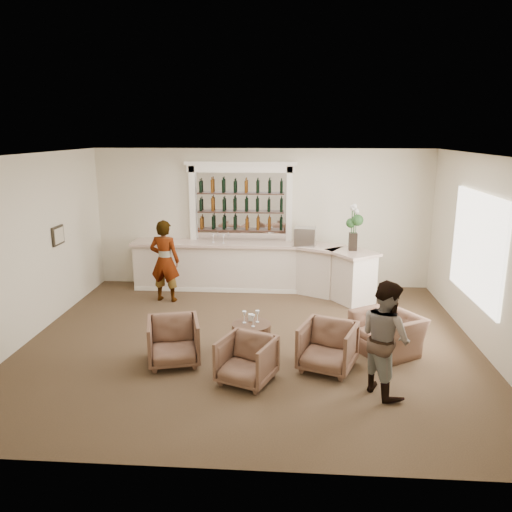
{
  "coord_description": "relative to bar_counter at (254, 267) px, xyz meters",
  "views": [
    {
      "loc": [
        0.68,
        -8.3,
        3.67
      ],
      "look_at": [
        0.04,
        0.9,
        1.37
      ],
      "focal_mm": 35.0,
      "sensor_mm": 36.0,
      "label": 1
    }
  ],
  "objects": [
    {
      "name": "ground",
      "position": [
        0.16,
        -3.0,
        -0.57
      ],
      "size": [
        8.0,
        8.0,
        0.0
      ],
      "primitive_type": "plane",
      "color": "brown",
      "rests_on": "ground"
    },
    {
      "name": "room_shell",
      "position": [
        0.33,
        -2.29,
        1.77
      ],
      "size": [
        8.04,
        7.02,
        3.32
      ],
      "color": "beige",
      "rests_on": "ground"
    },
    {
      "name": "bar_counter",
      "position": [
        0.0,
        0.0,
        0.0
      ],
      "size": [
        5.72,
        1.8,
        1.14
      ],
      "color": "white",
      "rests_on": "ground"
    },
    {
      "name": "back_bar_alcove",
      "position": [
        -0.34,
        0.41,
        1.46
      ],
      "size": [
        2.64,
        0.25,
        3.0
      ],
      "color": "white",
      "rests_on": "ground"
    },
    {
      "name": "cocktail_table",
      "position": [
        0.21,
        -3.37,
        -0.32
      ],
      "size": [
        0.67,
        0.67,
        0.5
      ],
      "primitive_type": "cylinder",
      "color": "#4C3421",
      "rests_on": "ground"
    },
    {
      "name": "sommelier",
      "position": [
        -1.9,
        -0.85,
        0.34
      ],
      "size": [
        0.72,
        0.52,
        1.83
      ],
      "primitive_type": "imported",
      "rotation": [
        0.0,
        0.0,
        3.0
      ],
      "color": "gray",
      "rests_on": "ground"
    },
    {
      "name": "guest",
      "position": [
        2.22,
        -4.62,
        0.27
      ],
      "size": [
        0.95,
        1.02,
        1.68
      ],
      "primitive_type": "imported",
      "rotation": [
        0.0,
        0.0,
        2.07
      ],
      "color": "gray",
      "rests_on": "ground"
    },
    {
      "name": "armchair_left",
      "position": [
        -1.01,
        -3.91,
        -0.2
      ],
      "size": [
        0.99,
        1.01,
        0.76
      ],
      "primitive_type": "imported",
      "rotation": [
        0.0,
        0.0,
        0.26
      ],
      "color": "brown",
      "rests_on": "ground"
    },
    {
      "name": "armchair_center",
      "position": [
        0.23,
        -4.46,
        -0.22
      ],
      "size": [
        0.98,
        1.0,
        0.7
      ],
      "primitive_type": "imported",
      "rotation": [
        0.0,
        0.0,
        -0.38
      ],
      "color": "brown",
      "rests_on": "ground"
    },
    {
      "name": "armchair_right",
      "position": [
        1.46,
        -3.95,
        -0.19
      ],
      "size": [
        1.05,
        1.07,
        0.76
      ],
      "primitive_type": "imported",
      "rotation": [
        0.0,
        0.0,
        -0.36
      ],
      "color": "brown",
      "rests_on": "ground"
    },
    {
      "name": "armchair_far",
      "position": [
        2.53,
        -3.24,
        -0.23
      ],
      "size": [
        1.33,
        1.37,
        0.68
      ],
      "primitive_type": "imported",
      "rotation": [
        0.0,
        0.0,
        -1.0
      ],
      "color": "brown",
      "rests_on": "ground"
    },
    {
      "name": "espresso_machine",
      "position": [
        1.19,
        -0.09,
        0.77
      ],
      "size": [
        0.52,
        0.46,
        0.42
      ],
      "primitive_type": "cube",
      "rotation": [
        0.0,
        0.0,
        -0.13
      ],
      "color": "#B6B6BB",
      "rests_on": "bar_counter"
    },
    {
      "name": "flower_vase",
      "position": [
        2.22,
        -0.5,
        1.14
      ],
      "size": [
        0.27,
        0.27,
        1.02
      ],
      "color": "black",
      "rests_on": "bar_counter"
    },
    {
      "name": "wine_glass_bar_left",
      "position": [
        -0.71,
        0.01,
        0.67
      ],
      "size": [
        0.07,
        0.07,
        0.21
      ],
      "primitive_type": null,
      "color": "white",
      "rests_on": "bar_counter"
    },
    {
      "name": "wine_glass_bar_right",
      "position": [
        -0.96,
        0.09,
        0.67
      ],
      "size": [
        0.07,
        0.07,
        0.21
      ],
      "primitive_type": null,
      "color": "white",
      "rests_on": "bar_counter"
    },
    {
      "name": "wine_glass_tbl_a",
      "position": [
        0.09,
        -3.34,
        0.03
      ],
      "size": [
        0.07,
        0.07,
        0.21
      ],
      "primitive_type": null,
      "color": "white",
      "rests_on": "cocktail_table"
    },
    {
      "name": "wine_glass_tbl_b",
      "position": [
        0.31,
        -3.29,
        0.03
      ],
      "size": [
        0.07,
        0.07,
        0.21
      ],
      "primitive_type": null,
      "color": "white",
      "rests_on": "cocktail_table"
    },
    {
      "name": "wine_glass_tbl_c",
      "position": [
        0.25,
        -3.5,
        0.03
      ],
      "size": [
        0.07,
        0.07,
        0.21
      ],
      "primitive_type": null,
      "color": "white",
      "rests_on": "cocktail_table"
    },
    {
      "name": "napkin_holder",
      "position": [
        0.19,
        -3.23,
        -0.01
      ],
      "size": [
        0.08,
        0.08,
        0.12
      ],
      "primitive_type": "cube",
      "color": "white",
      "rests_on": "cocktail_table"
    }
  ]
}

